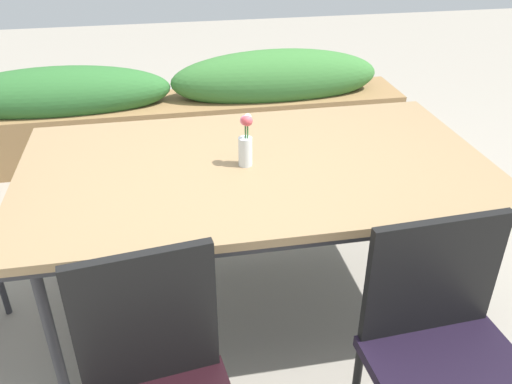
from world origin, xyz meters
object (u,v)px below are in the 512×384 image
chair_near_right (448,350)px  flower_vase (246,141)px  dining_table (256,172)px  planter_box (175,110)px

chair_near_right → flower_vase: 1.04m
chair_near_right → dining_table: bearing=-67.6°
chair_near_right → flower_vase: (-0.46, 0.87, 0.33)m
dining_table → flower_vase: (-0.04, -0.01, 0.15)m
dining_table → planter_box: 1.78m
dining_table → planter_box: bearing=98.7°
dining_table → planter_box: dining_table is taller
dining_table → chair_near_right: 0.99m
flower_vase → planter_box: size_ratio=0.07×
planter_box → chair_near_right: bearing=-75.2°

